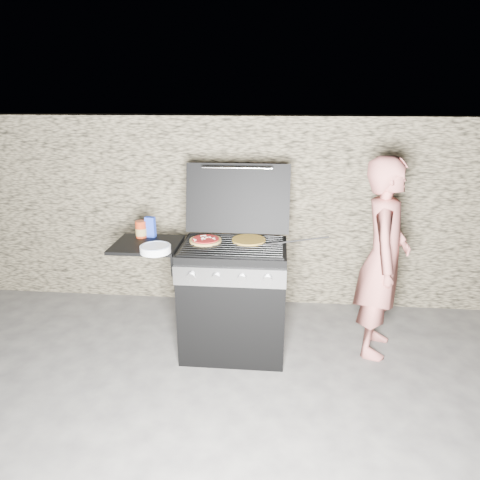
# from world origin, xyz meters

# --- Properties ---
(ground) EXTENTS (50.00, 50.00, 0.00)m
(ground) POSITION_xyz_m (0.00, 0.00, 0.00)
(ground) COLOR #403E3D
(stone_wall) EXTENTS (8.00, 0.35, 1.80)m
(stone_wall) POSITION_xyz_m (0.00, 1.05, 0.90)
(stone_wall) COLOR tan
(stone_wall) RESTS_ON ground
(gas_grill) EXTENTS (1.34, 0.79, 0.91)m
(gas_grill) POSITION_xyz_m (-0.25, 0.00, 0.46)
(gas_grill) COLOR black
(gas_grill) RESTS_ON ground
(pizza_topped) EXTENTS (0.32, 0.32, 0.03)m
(pizza_topped) POSITION_xyz_m (-0.22, 0.05, 0.92)
(pizza_topped) COLOR tan
(pizza_topped) RESTS_ON gas_grill
(pizza_plain) EXTENTS (0.33, 0.33, 0.01)m
(pizza_plain) POSITION_xyz_m (0.11, 0.10, 0.92)
(pizza_plain) COLOR gold
(pizza_plain) RESTS_ON gas_grill
(sauce_jar) EXTENTS (0.10, 0.10, 0.13)m
(sauce_jar) POSITION_xyz_m (-0.75, 0.13, 0.97)
(sauce_jar) COLOR #A12F11
(sauce_jar) RESTS_ON gas_grill
(blue_carton) EXTENTS (0.08, 0.05, 0.16)m
(blue_carton) POSITION_xyz_m (-0.68, 0.15, 0.98)
(blue_carton) COLOR #1E39AE
(blue_carton) RESTS_ON gas_grill
(plate_stack) EXTENTS (0.27, 0.27, 0.05)m
(plate_stack) POSITION_xyz_m (-0.55, -0.19, 0.93)
(plate_stack) COLOR white
(plate_stack) RESTS_ON gas_grill
(person) EXTENTS (0.51, 0.65, 1.57)m
(person) POSITION_xyz_m (1.14, 0.13, 0.79)
(person) COLOR #C46A61
(person) RESTS_ON ground
(tongs) EXTENTS (0.48, 0.03, 0.10)m
(tongs) POSITION_xyz_m (0.46, 0.00, 0.96)
(tongs) COLOR black
(tongs) RESTS_ON gas_grill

